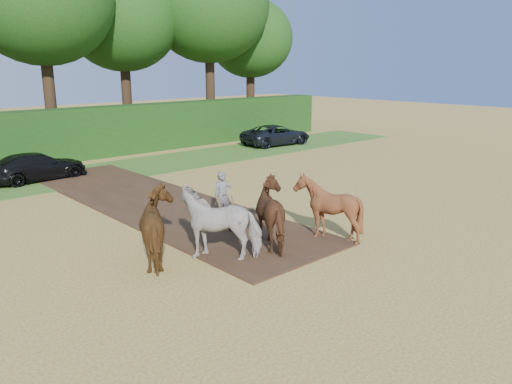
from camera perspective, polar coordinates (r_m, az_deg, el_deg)
name	(u,v)px	position (r m, az deg, el deg)	size (l,w,h in m)	color
ground	(238,261)	(14.39, -2.08, -7.93)	(120.00, 120.00, 0.00)	gold
earth_strip	(155,202)	(20.65, -11.47, -1.18)	(4.50, 17.00, 0.05)	#472D1C
grass_verge	(53,180)	(26.24, -22.21, 1.32)	(50.00, 5.00, 0.03)	#38601E
hedgerow	(19,139)	(30.21, -25.48, 5.45)	(46.00, 1.60, 3.00)	#14380F
plough_team	(249,217)	(14.97, -0.77, -2.84)	(7.20, 5.46, 2.08)	#5B3616
parked_cars	(26,168)	(26.02, -24.84, 2.48)	(36.55, 3.42, 1.44)	silver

